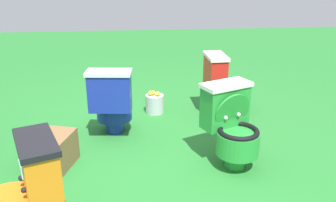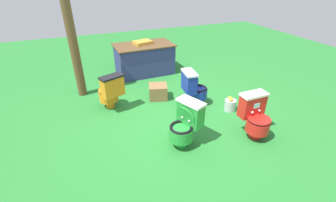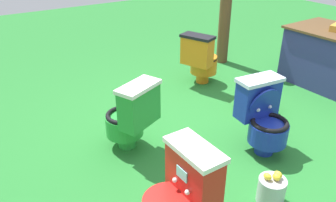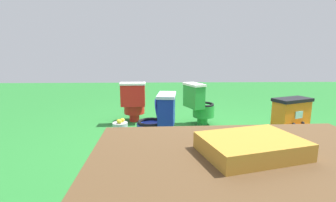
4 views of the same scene
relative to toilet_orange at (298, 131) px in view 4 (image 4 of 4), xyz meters
name	(u,v)px [view 4 (image 4 of 4)]	position (x,y,z in m)	size (l,w,h in m)	color
ground	(193,143)	(1.08, -0.66, -0.37)	(14.00, 14.00, 0.00)	#26752D
toilet_orange	(298,131)	(0.00, 0.00, 0.00)	(0.55, 0.61, 0.73)	orange
toilet_blue	(158,121)	(1.56, -0.46, 0.00)	(0.53, 0.46, 0.73)	#192D9E
toilet_green	(199,104)	(0.87, -1.52, 0.00)	(0.61, 0.56, 0.73)	green
toilet_red	(134,102)	(2.01, -1.73, 0.00)	(0.44, 0.50, 0.73)	red
small_crate	(210,153)	(0.99, 0.06, -0.22)	(0.37, 0.36, 0.30)	brown
lemon_bucket	(120,129)	(2.13, -0.93, -0.25)	(0.22, 0.22, 0.28)	#B7B7BF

